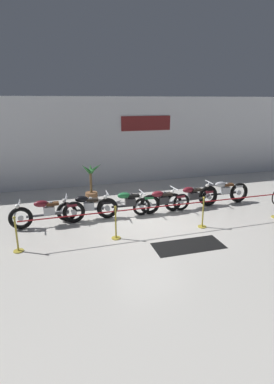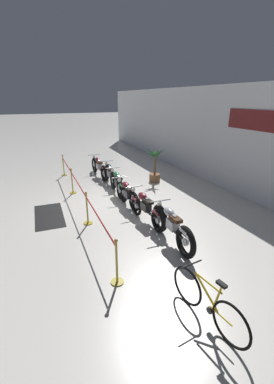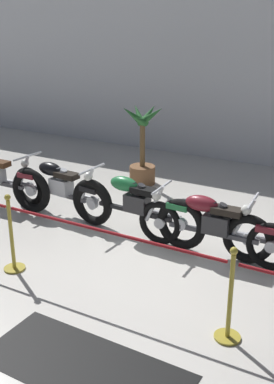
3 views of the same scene
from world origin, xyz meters
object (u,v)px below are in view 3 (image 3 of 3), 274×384
Objects in this scene: stanchion_far_left at (22,222)px; stanchion_mid_right at (229,309)px; motorcycle_green_2 at (134,207)px; potted_palm_left_of_row at (142,150)px; stanchion_mid_left at (12,245)px; motorcycle_maroon_3 at (212,225)px; motorcycle_black_1 at (59,189)px; floor_banner at (85,367)px.

stanchion_far_left is 2.75m from stanchion_mid_right.
potted_palm_left_of_row reaches higher than motorcycle_green_2.
stanchion_mid_left is at bearing 180.00° from stanchion_far_left.
potted_palm_left_of_row is at bearing 136.35° from motorcycle_maroon_3.
stanchion_far_left is (0.35, -3.78, 0.03)m from potted_palm_left_of_row.
motorcycle_black_1 is at bearing 153.51° from stanchion_mid_right.
stanchion_far_left is at bearing -84.74° from potted_palm_left_of_row.
stanchion_mid_left is (-2.12, -1.62, -0.10)m from motorcycle_maroon_3.
motorcycle_black_1 is 2.09m from potted_palm_left_of_row.
motorcycle_black_1 reaches higher than floor_banner.
stanchion_far_left is (-1.92, -1.62, 0.26)m from motorcycle_maroon_3.
potted_palm_left_of_row is 3.80m from stanchion_far_left.
stanchion_mid_right is 0.52× the size of floor_banner.
stanchion_mid_right is at bearing 0.00° from stanchion_far_left.
stanchion_far_left and stanchion_mid_right have the same top height.
motorcycle_black_1 is at bearing 132.27° from floor_banner.
potted_palm_left_of_row is at bearing 92.27° from stanchion_mid_left.
stanchion_mid_left is 2.21m from floor_banner.
motorcycle_maroon_3 is at bearing -1.98° from motorcycle_green_2.
motorcycle_maroon_3 is 2.75m from floor_banner.
stanchion_mid_right is at bearing -63.49° from motorcycle_maroon_3.
stanchion_far_left is at bearing 0.00° from stanchion_mid_left.
potted_palm_left_of_row is 4.89m from stanchion_mid_right.
potted_palm_left_of_row reaches higher than stanchion_mid_left.
motorcycle_green_2 is 1.25m from motorcycle_maroon_3.
motorcycle_green_2 is at bearing 62.52° from stanchion_mid_left.
motorcycle_black_1 is 1.03× the size of floor_banner.
stanchion_mid_left is 0.52× the size of floor_banner.
stanchion_far_left is 0.41m from stanchion_mid_left.
floor_banner is at bearing -133.68° from stanchion_mid_right.
motorcycle_green_2 reaches higher than floor_banner.
stanchion_mid_right is (3.08, -3.78, -0.33)m from potted_palm_left_of_row.
stanchion_mid_left is at bearing -70.95° from motorcycle_black_1.
motorcycle_green_2 reaches higher than motorcycle_maroon_3.
stanchion_mid_left is (0.61, -1.76, -0.10)m from motorcycle_black_1.
motorcycle_black_1 is 2.01× the size of stanchion_mid_left.
motorcycle_black_1 is 2.73m from motorcycle_maroon_3.
potted_palm_left_of_row is at bearing 129.11° from stanchion_mid_right.
motorcycle_green_2 is 0.27× the size of stanchion_far_left.
motorcycle_black_1 is 3.81m from floor_banner.
motorcycle_green_2 is at bearing 178.02° from motorcycle_maroon_3.
potted_palm_left_of_row is at bearing 95.26° from stanchion_far_left.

